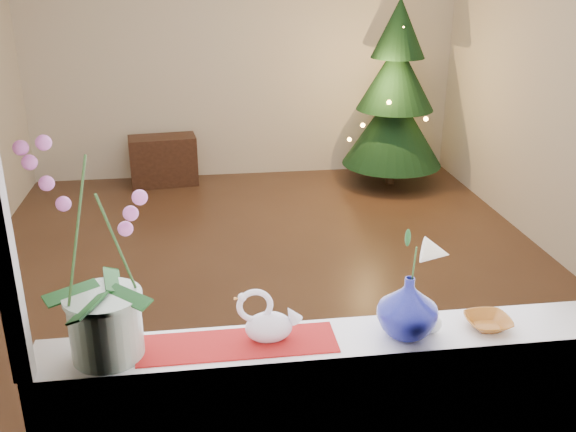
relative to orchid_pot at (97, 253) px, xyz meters
name	(u,v)px	position (x,y,z in m)	size (l,w,h in m)	color
ground	(271,273)	(0.82, 2.37, -1.31)	(5.00, 5.00, 0.00)	#3C2518
wall_back	(243,49)	(0.82, 4.87, 0.04)	(4.50, 0.10, 2.70)	beige
wall_front	(356,242)	(0.82, -0.13, 0.04)	(4.50, 0.10, 2.70)	beige
windowsill	(343,341)	(0.82, 0.00, -0.41)	(2.20, 0.26, 0.04)	white
window_frame	(358,133)	(0.82, -0.10, 0.39)	(2.22, 0.06, 1.60)	white
runner	(238,344)	(0.44, 0.00, -0.38)	(0.70, 0.20, 0.01)	maroon
orchid_pot	(97,253)	(0.00, 0.00, 0.00)	(0.27, 0.27, 0.77)	silver
swan	(269,316)	(0.56, 0.02, -0.29)	(0.23, 0.11, 0.20)	silver
blue_vase	(408,302)	(1.05, -0.01, -0.26)	(0.25, 0.25, 0.26)	navy
lily	(413,243)	(1.05, -0.01, -0.02)	(0.15, 0.08, 0.20)	white
paperweight	(432,323)	(1.15, -0.01, -0.35)	(0.07, 0.07, 0.07)	white
amber_dish	(488,323)	(1.37, -0.01, -0.37)	(0.14, 0.14, 0.04)	#925117
xmas_tree	(395,95)	(2.32, 4.32, -0.37)	(1.03, 1.03, 1.88)	black
side_table	(163,161)	(-0.06, 4.62, -1.05)	(0.68, 0.34, 0.51)	black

